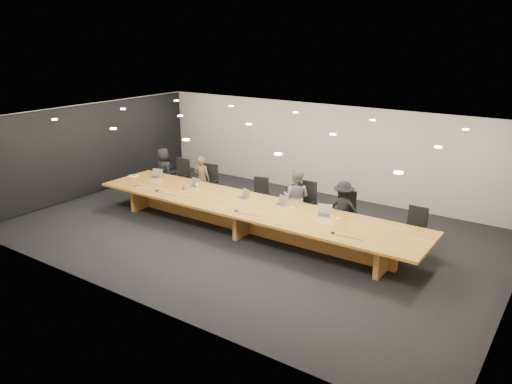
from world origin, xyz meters
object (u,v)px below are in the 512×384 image
(chair_far_left, at_px, (179,177))
(person_a, at_px, (164,171))
(chair_far_right, at_px, (413,230))
(person_d, at_px, (343,209))
(chair_right, at_px, (344,214))
(av_box, at_px, (137,186))
(chair_mid_right, at_px, (303,204))
(mic_center, at_px, (236,210))
(person_b, at_px, (202,179))
(laptop_b, at_px, (193,183))
(laptop_a, at_px, (155,173))
(chair_left, at_px, (207,183))
(amber_mug, at_px, (183,188))
(mic_right, at_px, (333,232))
(laptop_c, at_px, (243,194))
(laptop_d, at_px, (281,201))
(paper_cup_far, at_px, (338,219))
(paper_cup_near, at_px, (291,209))
(laptop_e, at_px, (324,211))
(person_c, at_px, (296,197))
(mic_left, at_px, (157,190))
(conference_table, at_px, (249,213))
(water_bottle, at_px, (197,187))
(chair_mid_left, at_px, (259,196))

(chair_far_left, relative_size, person_a, 0.82)
(chair_far_right, distance_m, person_d, 1.76)
(chair_right, bearing_deg, person_d, -103.88)
(av_box, bearing_deg, chair_mid_right, 44.70)
(chair_far_left, xyz_separation_m, mic_center, (3.54, -1.78, 0.17))
(person_a, relative_size, person_b, 1.04)
(laptop_b, relative_size, av_box, 1.50)
(laptop_a, xyz_separation_m, laptop_b, (1.52, -0.04, -0.01))
(chair_left, height_order, amber_mug, chair_left)
(mic_right, bearing_deg, laptop_c, 164.40)
(person_d, relative_size, laptop_d, 4.72)
(laptop_b, xyz_separation_m, amber_mug, (-0.03, -0.38, -0.07))
(paper_cup_far, bearing_deg, mic_right, -72.97)
(person_b, bearing_deg, paper_cup_near, 150.69)
(chair_far_left, distance_m, laptop_b, 1.63)
(chair_right, xyz_separation_m, av_box, (-5.50, -1.73, 0.21))
(chair_far_left, relative_size, chair_mid_right, 1.00)
(av_box, bearing_deg, mic_center, 22.30)
(laptop_e, distance_m, paper_cup_near, 0.82)
(person_c, distance_m, mic_left, 3.78)
(laptop_e, bearing_deg, chair_right, 66.06)
(paper_cup_far, distance_m, mic_right, 0.74)
(chair_right, bearing_deg, laptop_d, -160.18)
(chair_far_left, xyz_separation_m, chair_left, (1.07, 0.09, -0.02))
(conference_table, distance_m, chair_left, 2.78)
(conference_table, distance_m, paper_cup_far, 2.35)
(chair_mid_right, bearing_deg, amber_mug, -160.18)
(person_b, xyz_separation_m, laptop_c, (2.15, -0.90, 0.17))
(person_a, bearing_deg, water_bottle, 172.25)
(chair_mid_left, xyz_separation_m, amber_mug, (-1.58, -1.34, 0.28))
(laptop_a, relative_size, laptop_e, 0.95)
(mic_left, bearing_deg, chair_far_right, 14.21)
(chair_right, distance_m, person_b, 4.62)
(person_b, relative_size, person_c, 0.94)
(person_a, height_order, person_b, person_a)
(person_a, xyz_separation_m, person_c, (4.75, 0.03, 0.02))
(laptop_d, bearing_deg, laptop_a, -167.48)
(laptop_d, relative_size, laptop_e, 0.87)
(mic_right, bearing_deg, water_bottle, 171.29)
(person_d, height_order, laptop_b, person_d)
(chair_far_right, height_order, paper_cup_near, chair_far_right)
(conference_table, bearing_deg, chair_mid_left, 114.76)
(chair_far_right, xyz_separation_m, amber_mug, (-5.97, -1.16, 0.25))
(person_d, bearing_deg, chair_far_left, -14.67)
(person_b, distance_m, water_bottle, 1.29)
(chair_far_right, bearing_deg, person_c, -178.62)
(laptop_b, bearing_deg, mic_left, -121.39)
(laptop_a, distance_m, mic_left, 1.32)
(paper_cup_near, distance_m, mic_center, 1.32)
(chair_left, relative_size, laptop_d, 3.80)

